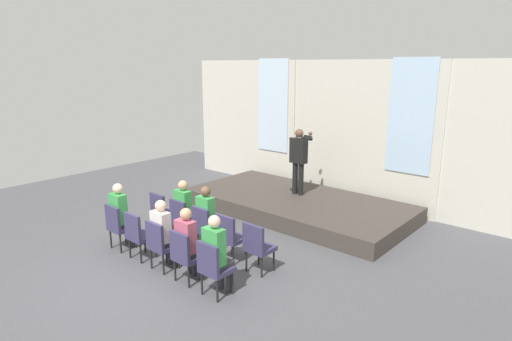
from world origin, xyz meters
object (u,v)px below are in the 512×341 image
chair_r0_c0 (162,211)px  audience_r1_c0 (121,213)px  audience_r0_c1 (185,208)px  audience_r0_c2 (208,215)px  audience_r1_c3 (188,241)px  chair_r0_c1 (182,218)px  chair_r1_c4 (213,266)px  chair_r0_c3 (230,235)px  mic_stand (295,178)px  audience_r1_c2 (164,231)px  chair_r1_c1 (138,233)px  chair_r1_c2 (160,243)px  audience_r1_c4 (216,251)px  chair_r1_c3 (185,253)px  chair_r0_c2 (205,226)px  chair_r0_c4 (257,245)px  speaker (299,157)px  chair_r1_c0 (118,224)px

chair_r0_c0 → audience_r1_c0: bearing=-90.0°
audience_r0_c1 → audience_r0_c2: bearing=-0.0°
audience_r1_c3 → chair_r0_c0: bearing=154.4°
chair_r0_c1 → chair_r1_c4: 2.32m
chair_r0_c1 → chair_r1_c4: (2.06, -1.07, 0.00)m
chair_r0_c3 → audience_r1_c0: size_ratio=0.69×
mic_stand → audience_r1_c2: 4.65m
chair_r1_c1 → chair_r1_c2: size_ratio=1.00×
audience_r0_c2 → audience_r1_c4: 1.74m
chair_r0_c1 → audience_r0_c2: audience_r0_c2 is taller
audience_r0_c1 → audience_r1_c4: 2.32m
audience_r0_c2 → chair_r1_c3: 1.36m
chair_r0_c0 → audience_r1_c4: bearing=-19.8°
chair_r0_c2 → chair_r0_c4: bearing=0.0°
speaker → chair_r0_c3: bearing=-75.8°
audience_r0_c1 → audience_r0_c2: audience_r0_c2 is taller
speaker → audience_r0_c2: bearing=-87.1°
chair_r0_c2 → audience_r1_c4: size_ratio=0.69×
chair_r0_c0 → audience_r1_c4: size_ratio=0.69×
audience_r1_c2 → chair_r1_c4: (1.37, -0.08, -0.20)m
chair_r0_c1 → chair_r1_c3: (1.37, -1.07, 0.00)m
chair_r0_c2 → chair_r0_c4: 1.37m
audience_r1_c0 → audience_r1_c3: size_ratio=1.03×
chair_r0_c0 → audience_r1_c2: audience_r1_c2 is taller
chair_r0_c1 → chair_r1_c2: bearing=-57.3°
chair_r0_c1 → chair_r1_c4: bearing=-27.4°
speaker → audience_r1_c0: bearing=-105.5°
audience_r1_c3 → audience_r0_c1: bearing=142.1°
speaker → chair_r0_c2: (0.16, -3.38, -0.83)m
speaker → chair_r0_c0: bearing=-109.7°
audience_r1_c3 → chair_r1_c4: 0.72m
chair_r0_c2 → audience_r1_c0: (-1.37, -0.99, 0.22)m
audience_r0_c1 → chair_r1_c4: audience_r0_c1 is taller
audience_r0_c2 → chair_r1_c2: audience_r0_c2 is taller
chair_r0_c3 → audience_r1_c4: bearing=-55.3°
speaker → chair_r0_c4: bearing=-65.5°
chair_r1_c0 → chair_r1_c2: (1.37, 0.00, 0.00)m
audience_r0_c2 → audience_r1_c2: 1.07m
chair_r0_c2 → chair_r1_c0: (-1.37, -1.07, 0.00)m
chair_r1_c0 → audience_r1_c2: (1.37, 0.08, 0.20)m
chair_r0_c0 → chair_r0_c3: same height
speaker → audience_r0_c1: bearing=-99.0°
audience_r1_c0 → audience_r1_c3: bearing=0.1°
audience_r0_c2 → chair_r0_c4: 1.39m
chair_r0_c1 → chair_r1_c1: bearing=-90.0°
audience_r1_c3 → chair_r0_c4: bearing=55.2°
chair_r1_c3 → audience_r1_c2: bearing=173.3°
chair_r0_c2 → chair_r1_c2: (0.00, -1.07, 0.00)m
chair_r1_c1 → audience_r1_c0: bearing=173.5°
chair_r1_c1 → audience_r0_c2: bearing=59.2°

